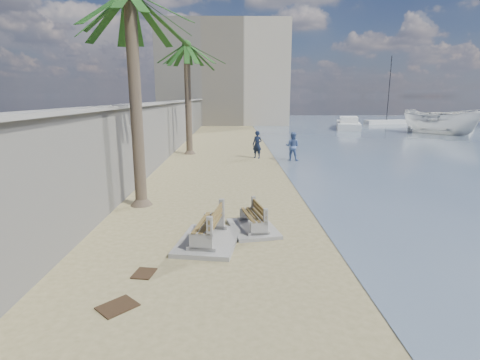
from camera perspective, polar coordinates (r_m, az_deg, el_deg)
name	(u,v)px	position (r m, az deg, el deg)	size (l,w,h in m)	color
ground_plane	(280,349)	(6.58, 6.11, -24.20)	(140.00, 140.00, 0.00)	#95885B
seawall	(166,130)	(25.70, -11.22, 7.50)	(0.45, 70.00, 3.50)	gray
wall_cap	(165,102)	(25.61, -11.39, 11.51)	(0.80, 70.00, 0.12)	gray
end_building	(224,75)	(57.31, -2.49, 15.67)	(18.00, 12.00, 14.00)	#B7AA93
bench_near	(208,229)	(10.30, -4.87, -7.44)	(1.87, 2.46, 0.94)	gray
bench_far	(253,219)	(11.26, 1.99, -5.99)	(1.62, 2.09, 0.78)	gray
palm_back	(187,47)	(26.45, -8.14, 19.48)	(5.00, 5.00, 8.16)	brown
streetlight	(131,32)	(17.97, -16.25, 20.82)	(0.28, 0.28, 5.12)	#2D2D33
person_a	(257,143)	(24.36, 2.64, 5.71)	(0.73, 0.50, 2.03)	#131C34
person_b	(292,145)	(23.68, 8.00, 5.33)	(0.95, 0.74, 1.97)	#486096
boat_cruiser	(441,121)	(45.62, 28.25, 7.99)	(3.11, 3.20, 3.66)	silver
yacht_near	(456,126)	(53.60, 30.10, 7.10)	(12.25, 3.43, 1.50)	silver
yacht_far	(348,125)	(49.80, 16.11, 8.00)	(9.44, 2.64, 1.50)	silver
sailboat_west	(386,122)	(58.95, 21.41, 8.25)	(6.60, 2.75, 9.60)	silver
debris_b	(117,307)	(7.89, -18.17, -17.85)	(0.67, 0.54, 0.03)	#382616
debris_d	(144,273)	(9.01, -14.42, -13.61)	(0.55, 0.44, 0.03)	#382616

